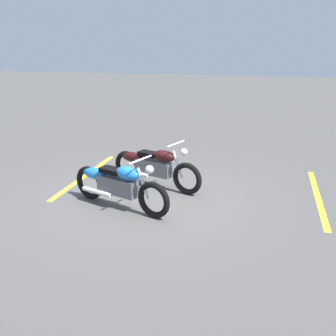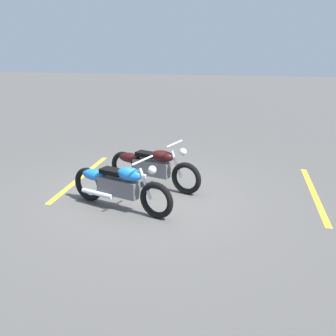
{
  "view_description": "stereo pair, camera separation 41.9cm",
  "coord_description": "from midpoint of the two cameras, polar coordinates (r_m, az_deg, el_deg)",
  "views": [
    {
      "loc": [
        2.34,
        -6.88,
        2.97
      ],
      "look_at": [
        0.5,
        0.0,
        0.65
      ],
      "focal_mm": 41.59,
      "sensor_mm": 36.0,
      "label": 1
    },
    {
      "loc": [
        1.93,
        -6.98,
        2.97
      ],
      "look_at": [
        0.5,
        0.0,
        0.65
      ],
      "focal_mm": 41.59,
      "sensor_mm": 36.0,
      "label": 2
    }
  ],
  "objects": [
    {
      "name": "motorcycle_bright_foreground",
      "position": [
        7.24,
        -5.85,
        -2.33
      ],
      "size": [
        2.14,
        0.88,
        1.04
      ],
      "rotation": [
        0.0,
        0.0,
        -0.33
      ],
      "color": "black",
      "rests_on": "ground"
    },
    {
      "name": "ground_plane",
      "position": [
        7.84,
        -1.98,
        -4.24
      ],
      "size": [
        60.0,
        60.0,
        0.0
      ],
      "primitive_type": "plane",
      "color": "#514F4C"
    },
    {
      "name": "parking_stripe_mid",
      "position": [
        8.47,
        22.42,
        -3.91
      ],
      "size": [
        0.15,
        3.2,
        0.01
      ],
      "primitive_type": "cube",
      "rotation": [
        0.0,
        0.0,
        1.58
      ],
      "color": "yellow",
      "rests_on": "ground"
    },
    {
      "name": "motorcycle_dark_foreground",
      "position": [
        8.25,
        -0.71,
        0.34
      ],
      "size": [
        2.14,
        0.88,
        1.04
      ],
      "rotation": [
        0.0,
        0.0,
        -0.33
      ],
      "color": "black",
      "rests_on": "ground"
    },
    {
      "name": "parking_stripe_near",
      "position": [
        9.2,
        -10.75,
        -1.11
      ],
      "size": [
        0.15,
        3.2,
        0.01
      ],
      "primitive_type": "cube",
      "rotation": [
        0.0,
        0.0,
        1.58
      ],
      "color": "yellow",
      "rests_on": "ground"
    }
  ]
}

